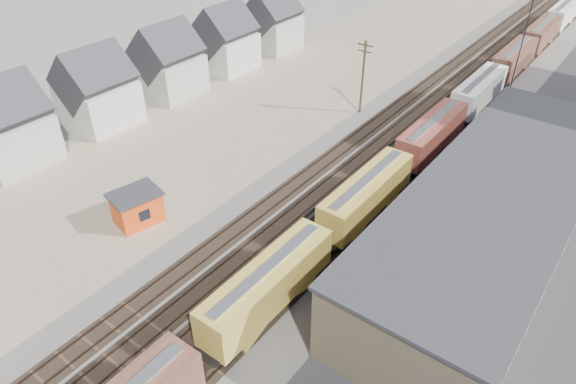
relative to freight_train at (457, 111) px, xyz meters
The scene contains 10 objects.
ground 44.95m from the freight_train, 94.86° to the right, with size 300.00×300.00×0.00m, color #6B6356.
ballast_bed 7.08m from the freight_train, 125.66° to the left, with size 18.00×200.00×0.06m, color #4C4742.
dirt_yard 24.42m from the freight_train, 168.82° to the right, with size 24.00×180.00×0.03m, color #796453.
rail_tracks 7.36m from the freight_train, 129.40° to the left, with size 11.40×200.00×0.24m.
freight_train is the anchor object (origin of this frame).
warehouse 22.67m from the freight_train, 60.42° to the right, with size 12.40×40.40×7.25m.
utility_pole_north 12.84m from the freight_train, 167.60° to the right, with size 2.20×0.32×10.00m.
radio_mast 16.70m from the freight_train, 81.82° to the left, with size 1.20×0.16×18.00m.
townhouse_row 42.65m from the freight_train, 152.47° to the right, with size 8.15×68.16×10.47m.
maintenance_shed 40.59m from the freight_train, 115.43° to the right, with size 4.51×5.30×3.38m.
Camera 1 is at (22.03, -14.99, 31.41)m, focal length 32.00 mm.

